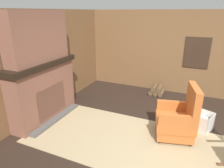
{
  "coord_description": "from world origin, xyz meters",
  "views": [
    {
      "loc": [
        0.43,
        -3.1,
        2.3
      ],
      "look_at": [
        -1.13,
        0.4,
        0.9
      ],
      "focal_mm": 32.0,
      "sensor_mm": 36.0,
      "label": 1
    }
  ],
  "objects_px": {
    "firewood_stack": "(157,90)",
    "storage_case": "(58,52)",
    "decorative_plate_on_mantel": "(40,55)",
    "laundry_basket": "(200,120)",
    "oil_lamp_vase": "(30,59)",
    "armchair": "(178,120)"
  },
  "relations": [
    {
      "from": "storage_case",
      "to": "decorative_plate_on_mantel",
      "type": "distance_m",
      "value": 0.57
    },
    {
      "from": "oil_lamp_vase",
      "to": "decorative_plate_on_mantel",
      "type": "xyz_separation_m",
      "value": [
        -0.02,
        0.29,
        0.02
      ]
    },
    {
      "from": "decorative_plate_on_mantel",
      "to": "firewood_stack",
      "type": "bearing_deg",
      "value": 48.26
    },
    {
      "from": "armchair",
      "to": "oil_lamp_vase",
      "type": "relative_size",
      "value": 4.1
    },
    {
      "from": "storage_case",
      "to": "decorative_plate_on_mantel",
      "type": "bearing_deg",
      "value": -92.04
    },
    {
      "from": "oil_lamp_vase",
      "to": "armchair",
      "type": "bearing_deg",
      "value": 12.62
    },
    {
      "from": "armchair",
      "to": "firewood_stack",
      "type": "height_order",
      "value": "armchair"
    },
    {
      "from": "firewood_stack",
      "to": "oil_lamp_vase",
      "type": "xyz_separation_m",
      "value": [
        -2.05,
        -2.6,
        1.29
      ]
    },
    {
      "from": "storage_case",
      "to": "decorative_plate_on_mantel",
      "type": "xyz_separation_m",
      "value": [
        -0.02,
        -0.57,
        0.04
      ]
    },
    {
      "from": "laundry_basket",
      "to": "decorative_plate_on_mantel",
      "type": "xyz_separation_m",
      "value": [
        -3.28,
        -0.86,
        1.25
      ]
    },
    {
      "from": "firewood_stack",
      "to": "storage_case",
      "type": "distance_m",
      "value": 2.98
    },
    {
      "from": "armchair",
      "to": "storage_case",
      "type": "bearing_deg",
      "value": -18.58
    },
    {
      "from": "storage_case",
      "to": "decorative_plate_on_mantel",
      "type": "height_order",
      "value": "decorative_plate_on_mantel"
    },
    {
      "from": "armchair",
      "to": "firewood_stack",
      "type": "xyz_separation_m",
      "value": [
        -0.8,
        1.97,
        -0.25
      ]
    },
    {
      "from": "storage_case",
      "to": "firewood_stack",
      "type": "bearing_deg",
      "value": 40.55
    },
    {
      "from": "storage_case",
      "to": "oil_lamp_vase",
      "type": "bearing_deg",
      "value": -90.01
    },
    {
      "from": "decorative_plate_on_mantel",
      "to": "storage_case",
      "type": "bearing_deg",
      "value": 87.96
    },
    {
      "from": "laundry_basket",
      "to": "decorative_plate_on_mantel",
      "type": "relative_size",
      "value": 2.33
    },
    {
      "from": "armchair",
      "to": "storage_case",
      "type": "height_order",
      "value": "storage_case"
    },
    {
      "from": "firewood_stack",
      "to": "laundry_basket",
      "type": "bearing_deg",
      "value": -50.33
    },
    {
      "from": "laundry_basket",
      "to": "oil_lamp_vase",
      "type": "relative_size",
      "value": 2.14
    },
    {
      "from": "laundry_basket",
      "to": "decorative_plate_on_mantel",
      "type": "height_order",
      "value": "decorative_plate_on_mantel"
    }
  ]
}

